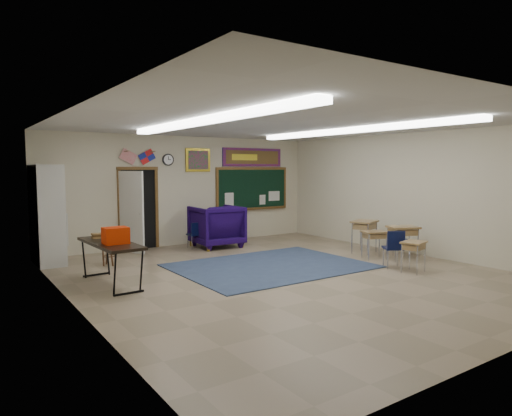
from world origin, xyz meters
TOP-DOWN VIEW (x-y plane):
  - floor at (0.00, 0.00)m, footprint 9.00×9.00m
  - back_wall at (0.00, 4.50)m, footprint 8.00×0.04m
  - left_wall at (-4.00, 0.00)m, footprint 0.04×9.00m
  - right_wall at (4.00, 0.00)m, footprint 0.04×9.00m
  - ceiling at (0.00, 0.00)m, footprint 8.00×9.00m
  - area_rug at (0.20, 0.80)m, footprint 4.00×3.00m
  - fluorescent_strips at (0.00, 0.00)m, footprint 3.86×6.00m
  - doorway at (-1.50, 4.35)m, footprint 1.10×0.89m
  - chalkboard at (2.20, 4.46)m, footprint 2.55×0.14m
  - bulletin_board at (2.20, 4.47)m, footprint 2.10×0.05m
  - framed_art_print at (0.35, 4.47)m, footprint 0.75×0.05m
  - wall_clock at (-0.55, 4.47)m, footprint 0.32×0.05m
  - wall_flags at (-1.40, 4.44)m, footprint 1.16×0.06m
  - storage_cabinet at (-3.71, 3.85)m, footprint 0.59×1.25m
  - wingback_armchair at (0.45, 3.62)m, footprint 1.27×1.30m
  - student_chair_reading at (-0.16, 3.73)m, footprint 0.36×0.36m
  - student_chair_desk_a at (2.26, -0.80)m, footprint 0.56×0.56m
  - student_chair_desk_b at (3.55, -0.01)m, footprint 0.43×0.43m
  - student_desk_front_left at (2.68, 0.08)m, footprint 0.65×0.57m
  - student_desk_front_right at (3.06, 0.73)m, footprint 0.82×0.72m
  - student_desk_back_left at (2.26, -1.31)m, footprint 0.62×0.53m
  - student_desk_back_right at (3.11, -0.39)m, footprint 0.80×0.72m
  - folding_table at (-3.12, 1.21)m, footprint 0.72×1.92m
  - wooden_stool at (-2.66, 2.88)m, footprint 0.35×0.35m

SIDE VIEW (x-z plane):
  - floor at x=0.00m, z-range 0.00..0.00m
  - area_rug at x=0.20m, z-range 0.00..0.02m
  - wooden_stool at x=-2.66m, z-range 0.01..0.64m
  - student_chair_reading at x=-0.16m, z-range 0.00..0.70m
  - student_desk_back_left at x=2.26m, z-range 0.04..0.68m
  - student_chair_desk_b at x=3.55m, z-range 0.00..0.73m
  - student_desk_front_left at x=2.68m, z-range 0.04..0.70m
  - student_chair_desk_a at x=2.26m, z-range 0.00..0.82m
  - folding_table at x=-3.12m, z-range -0.11..0.97m
  - student_desk_back_right at x=3.11m, z-range 0.05..0.83m
  - student_desk_front_right at x=3.06m, z-range 0.05..0.86m
  - wingback_armchair at x=0.45m, z-range 0.00..1.13m
  - doorway at x=-1.50m, z-range -0.02..2.14m
  - storage_cabinet at x=-3.71m, z-range 0.00..2.20m
  - chalkboard at x=2.20m, z-range 0.81..2.11m
  - back_wall at x=0.00m, z-range 0.00..3.00m
  - left_wall at x=-4.00m, z-range 0.00..3.00m
  - right_wall at x=4.00m, z-range 0.00..3.00m
  - framed_art_print at x=0.35m, z-range 2.02..2.67m
  - wall_clock at x=-0.55m, z-range 2.19..2.51m
  - bulletin_board at x=2.20m, z-range 2.18..2.73m
  - wall_flags at x=-1.40m, z-range 2.13..2.83m
  - fluorescent_strips at x=0.00m, z-range 2.89..2.99m
  - ceiling at x=0.00m, z-range 2.98..3.02m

